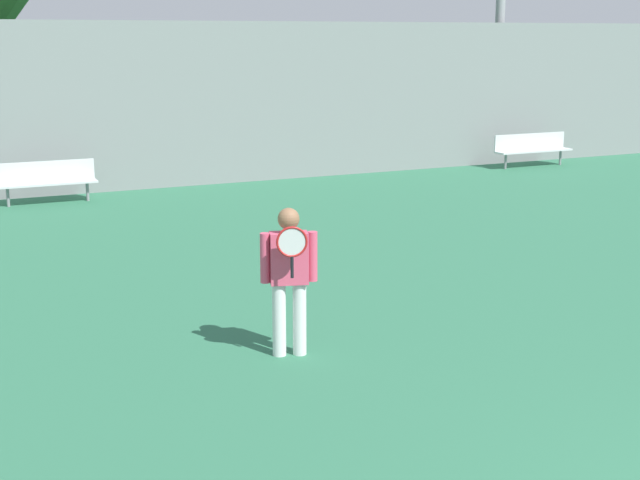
# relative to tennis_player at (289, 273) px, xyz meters

# --- Properties ---
(tennis_player) EXTENTS (0.57, 0.48, 1.56)m
(tennis_player) POSITION_rel_tennis_player_xyz_m (0.00, 0.00, 0.00)
(tennis_player) COLOR silver
(tennis_player) RESTS_ON ground_plane
(bench_courtside_near) EXTENTS (1.90, 0.40, 0.82)m
(bench_courtside_near) POSITION_rel_tennis_player_xyz_m (-0.96, 9.91, -0.39)
(bench_courtside_near) COLOR silver
(bench_courtside_near) RESTS_ON ground_plane
(bench_courtside_far) EXTENTS (2.14, 0.40, 0.82)m
(bench_courtside_far) POSITION_rel_tennis_player_xyz_m (10.88, 9.91, -0.39)
(bench_courtside_far) COLOR silver
(bench_courtside_far) RESTS_ON ground_plane
(back_fence) EXTENTS (27.47, 0.06, 3.54)m
(back_fence) POSITION_rel_tennis_player_xyz_m (1.83, 10.72, 0.88)
(back_fence) COLOR gray
(back_fence) RESTS_ON ground_plane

